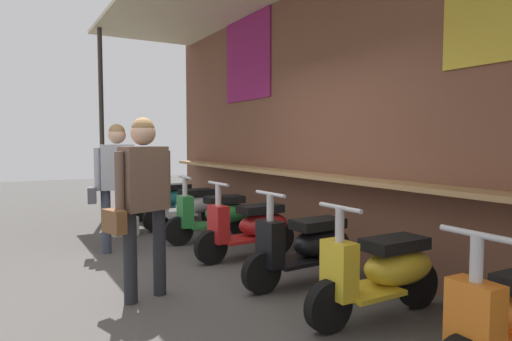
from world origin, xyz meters
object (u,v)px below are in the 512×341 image
Objects in this scene: scooter_teal at (169,198)px; shopper_with_handbag at (116,175)px; scooter_red at (253,226)px; merchandise_crate at (123,225)px; scooter_green at (217,214)px; scooter_yellow at (384,271)px; scooter_black at (309,245)px; scooter_silver at (190,205)px; shopper_browsing at (143,190)px.

shopper_with_handbag reaches higher than scooter_teal.
scooter_teal is at bearing 156.88° from shopper_with_handbag.
scooter_red is 3.03× the size of merchandise_crate.
scooter_yellow is (3.23, 0.00, 0.00)m from scooter_green.
scooter_red is 1.89m from shopper_with_handbag.
scooter_black is 3.03× the size of merchandise_crate.
scooter_silver is at bearing 84.05° from merchandise_crate.
merchandise_crate is at bearing 153.17° from shopper_browsing.
scooter_red and scooter_yellow have the same top height.
scooter_green is 3.03× the size of merchandise_crate.
scooter_teal is 3.03× the size of merchandise_crate.
scooter_black is at bearing 43.33° from shopper_with_handbag.
scooter_black reaches higher than merchandise_crate.
scooter_yellow is at bearing 92.01° from scooter_green.
scooter_silver is 3.27m from scooter_black.
scooter_black is 3.55m from merchandise_crate.
scooter_red is 2.47m from merchandise_crate.
scooter_green is 2.20m from scooter_black.
scooter_teal and scooter_yellow have the same top height.
scooter_green is at bearing -90.10° from scooter_yellow.
scooter_green is 1.04m from scooter_red.
shopper_browsing is (1.82, -1.59, 0.63)m from scooter_green.
shopper_browsing reaches higher than scooter_red.
scooter_black is 0.84× the size of shopper_with_handbag.
scooter_teal is 2.56m from shopper_with_handbag.
scooter_silver is 3.35m from shopper_browsing.
shopper_browsing is at bearing 69.27° from scooter_teal.
merchandise_crate is at bearing -45.63° from scooter_green.
scooter_silver is at bearing 137.21° from shopper_with_handbag.
scooter_red is at bearing 63.57° from shopper_with_handbag.
scooter_black is (4.30, -0.00, 0.00)m from scooter_teal.
shopper_browsing is at bearing -41.49° from scooter_yellow.
shopper_browsing is at bearing 5.66° from shopper_with_handbag.
shopper_with_handbag is 1.47m from merchandise_crate.
shopper_browsing is at bearing 23.20° from scooter_red.
merchandise_crate is (-4.40, -1.07, -0.25)m from scooter_yellow.
scooter_yellow is at bearing 91.40° from scooter_teal.
shopper_with_handbag is at bearing 37.05° from scooter_silver.
scooter_black is at bearing -90.10° from scooter_yellow.
scooter_silver is at bearing -92.77° from scooter_black.
scooter_green is 0.84× the size of shopper_browsing.
scooter_black is (3.27, -0.00, 0.00)m from scooter_silver.
scooter_teal and scooter_black have the same top height.
scooter_silver is 3.02× the size of merchandise_crate.
merchandise_crate is at bearing 42.02° from scooter_teal.
scooter_yellow is 2.21m from shopper_browsing.
scooter_silver is 1.84m from shopper_with_handbag.
shopper_browsing is (-1.40, -1.59, 0.63)m from scooter_yellow.
scooter_green is at bearing 91.21° from scooter_silver.
scooter_red is (3.13, -0.00, 0.00)m from scooter_teal.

